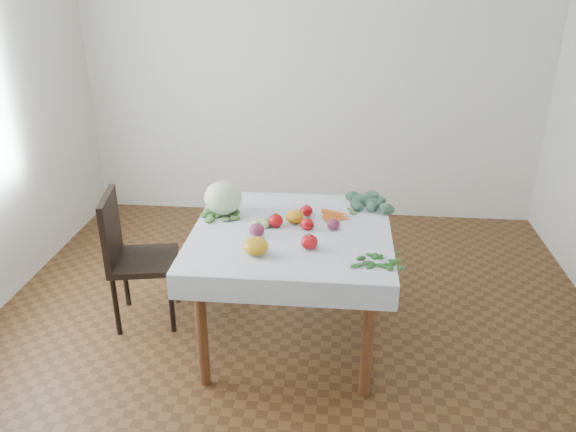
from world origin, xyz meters
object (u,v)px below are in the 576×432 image
at_px(chair, 130,251).
at_px(table, 291,246).
at_px(cabbage, 223,198).
at_px(carrot_bunch, 338,216).
at_px(heirloom_back, 295,217).

bearing_deg(chair, table, -7.51).
bearing_deg(cabbage, table, -24.51).
bearing_deg(chair, carrot_bunch, 2.74).
distance_m(table, chair, 1.05).
xyz_separation_m(cabbage, heirloom_back, (0.44, -0.09, -0.06)).
distance_m(table, heirloom_back, 0.18).
bearing_deg(table, carrot_bunch, 37.23).
height_order(table, heirloom_back, heirloom_back).
relative_size(cabbage, heirloom_back, 2.05).
distance_m(table, carrot_bunch, 0.35).
height_order(cabbage, heirloom_back, cabbage).
bearing_deg(table, chair, 172.49).
bearing_deg(cabbage, chair, -174.26).
bearing_deg(chair, cabbage, 5.74).
distance_m(chair, carrot_bunch, 1.32).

